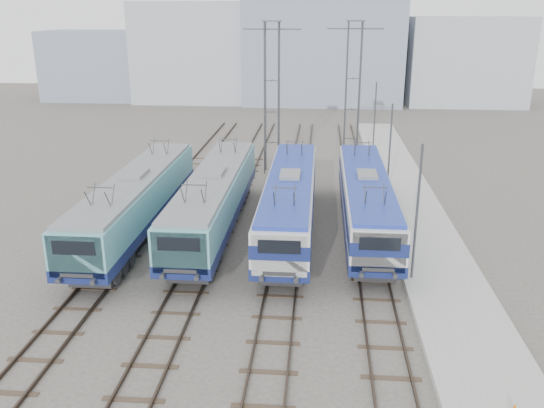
{
  "coord_description": "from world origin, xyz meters",
  "views": [
    {
      "loc": [
        3.92,
        -24.16,
        12.74
      ],
      "look_at": [
        1.28,
        7.0,
        2.22
      ],
      "focal_mm": 38.0,
      "sensor_mm": 36.0,
      "label": 1
    }
  ],
  "objects_px": {
    "catenary_tower_west": "(272,91)",
    "mast_front": "(417,216)",
    "locomotive_far_left": "(136,200)",
    "locomotive_center_left": "(214,198)",
    "locomotive_far_right": "(366,198)",
    "locomotive_center_right": "(290,199)",
    "mast_mid": "(389,156)",
    "catenary_tower_east": "(353,89)",
    "mast_rear": "(374,123)"
  },
  "relations": [
    {
      "from": "locomotive_far_left",
      "to": "locomotive_center_right",
      "type": "xyz_separation_m",
      "value": [
        9.0,
        0.89,
        0.02
      ]
    },
    {
      "from": "catenary_tower_west",
      "to": "mast_front",
      "type": "height_order",
      "value": "catenary_tower_west"
    },
    {
      "from": "catenary_tower_west",
      "to": "mast_mid",
      "type": "bearing_deg",
      "value": -42.93
    },
    {
      "from": "locomotive_center_left",
      "to": "catenary_tower_west",
      "type": "bearing_deg",
      "value": 80.94
    },
    {
      "from": "catenary_tower_east",
      "to": "mast_mid",
      "type": "bearing_deg",
      "value": -78.14
    },
    {
      "from": "catenary_tower_east",
      "to": "mast_rear",
      "type": "height_order",
      "value": "catenary_tower_east"
    },
    {
      "from": "locomotive_far_right",
      "to": "catenary_tower_west",
      "type": "distance_m",
      "value": 15.62
    },
    {
      "from": "locomotive_far_right",
      "to": "catenary_tower_west",
      "type": "xyz_separation_m",
      "value": [
        -6.75,
        13.37,
        4.44
      ]
    },
    {
      "from": "mast_mid",
      "to": "mast_rear",
      "type": "height_order",
      "value": "same"
    },
    {
      "from": "locomotive_far_left",
      "to": "catenary_tower_east",
      "type": "relative_size",
      "value": 1.49
    },
    {
      "from": "mast_front",
      "to": "mast_mid",
      "type": "height_order",
      "value": "same"
    },
    {
      "from": "mast_mid",
      "to": "mast_front",
      "type": "bearing_deg",
      "value": -90.0
    },
    {
      "from": "locomotive_center_left",
      "to": "locomotive_center_right",
      "type": "relative_size",
      "value": 1.01
    },
    {
      "from": "catenary_tower_east",
      "to": "mast_front",
      "type": "height_order",
      "value": "catenary_tower_east"
    },
    {
      "from": "mast_mid",
      "to": "catenary_tower_east",
      "type": "bearing_deg",
      "value": 101.86
    },
    {
      "from": "locomotive_center_right",
      "to": "locomotive_far_right",
      "type": "bearing_deg",
      "value": 8.5
    },
    {
      "from": "locomotive_far_right",
      "to": "mast_mid",
      "type": "relative_size",
      "value": 2.46
    },
    {
      "from": "mast_rear",
      "to": "mast_mid",
      "type": "bearing_deg",
      "value": -90.0
    },
    {
      "from": "locomotive_center_right",
      "to": "mast_rear",
      "type": "height_order",
      "value": "mast_rear"
    },
    {
      "from": "locomotive_center_left",
      "to": "mast_mid",
      "type": "xyz_separation_m",
      "value": [
        10.85,
        6.11,
        1.27
      ]
    },
    {
      "from": "locomotive_center_right",
      "to": "locomotive_center_left",
      "type": "bearing_deg",
      "value": -179.14
    },
    {
      "from": "locomotive_far_left",
      "to": "locomotive_center_left",
      "type": "bearing_deg",
      "value": 10.42
    },
    {
      "from": "mast_front",
      "to": "locomotive_center_left",
      "type": "bearing_deg",
      "value": 151.52
    },
    {
      "from": "catenary_tower_west",
      "to": "mast_rear",
      "type": "distance_m",
      "value": 9.99
    },
    {
      "from": "locomotive_center_left",
      "to": "mast_front",
      "type": "xyz_separation_m",
      "value": [
        10.85,
        -5.89,
        1.27
      ]
    },
    {
      "from": "locomotive_center_right",
      "to": "locomotive_far_right",
      "type": "xyz_separation_m",
      "value": [
        4.5,
        0.67,
        -0.05
      ]
    },
    {
      "from": "catenary_tower_west",
      "to": "mast_rear",
      "type": "height_order",
      "value": "catenary_tower_west"
    },
    {
      "from": "locomotive_far_right",
      "to": "catenary_tower_west",
      "type": "relative_size",
      "value": 1.43
    },
    {
      "from": "locomotive_far_left",
      "to": "mast_mid",
      "type": "distance_m",
      "value": 16.89
    },
    {
      "from": "catenary_tower_west",
      "to": "catenary_tower_east",
      "type": "distance_m",
      "value": 6.8
    },
    {
      "from": "locomotive_center_left",
      "to": "locomotive_far_right",
      "type": "xyz_separation_m",
      "value": [
        9.0,
        0.74,
        -0.02
      ]
    },
    {
      "from": "locomotive_far_left",
      "to": "mast_front",
      "type": "xyz_separation_m",
      "value": [
        15.35,
        -5.06,
        1.27
      ]
    },
    {
      "from": "locomotive_far_left",
      "to": "mast_front",
      "type": "bearing_deg",
      "value": -18.24
    },
    {
      "from": "mast_rear",
      "to": "catenary_tower_west",
      "type": "bearing_deg",
      "value": -155.06
    },
    {
      "from": "locomotive_far_right",
      "to": "mast_rear",
      "type": "relative_size",
      "value": 2.46
    },
    {
      "from": "locomotive_far_left",
      "to": "mast_mid",
      "type": "height_order",
      "value": "mast_mid"
    },
    {
      "from": "locomotive_far_right",
      "to": "locomotive_far_left",
      "type": "bearing_deg",
      "value": -173.38
    },
    {
      "from": "locomotive_center_right",
      "to": "mast_rear",
      "type": "relative_size",
      "value": 2.51
    },
    {
      "from": "mast_front",
      "to": "mast_mid",
      "type": "bearing_deg",
      "value": 90.0
    },
    {
      "from": "catenary_tower_west",
      "to": "mast_front",
      "type": "relative_size",
      "value": 1.71
    },
    {
      "from": "locomotive_far_left",
      "to": "mast_rear",
      "type": "relative_size",
      "value": 2.55
    },
    {
      "from": "mast_front",
      "to": "locomotive_center_right",
      "type": "bearing_deg",
      "value": 136.85
    },
    {
      "from": "locomotive_center_left",
      "to": "mast_mid",
      "type": "relative_size",
      "value": 2.55
    },
    {
      "from": "catenary_tower_west",
      "to": "mast_front",
      "type": "distance_m",
      "value": 22.0
    },
    {
      "from": "locomotive_center_right",
      "to": "mast_mid",
      "type": "distance_m",
      "value": 8.86
    },
    {
      "from": "locomotive_center_left",
      "to": "mast_front",
      "type": "height_order",
      "value": "mast_front"
    },
    {
      "from": "locomotive_far_left",
      "to": "locomotive_center_right",
      "type": "distance_m",
      "value": 9.04
    },
    {
      "from": "mast_front",
      "to": "mast_rear",
      "type": "relative_size",
      "value": 1.0
    },
    {
      "from": "locomotive_center_right",
      "to": "mast_mid",
      "type": "xyz_separation_m",
      "value": [
        6.35,
        6.05,
        1.25
      ]
    },
    {
      "from": "catenary_tower_west",
      "to": "locomotive_far_right",
      "type": "bearing_deg",
      "value": -63.22
    }
  ]
}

